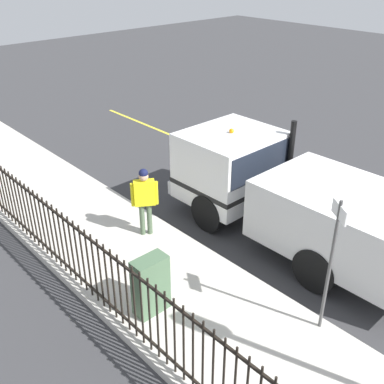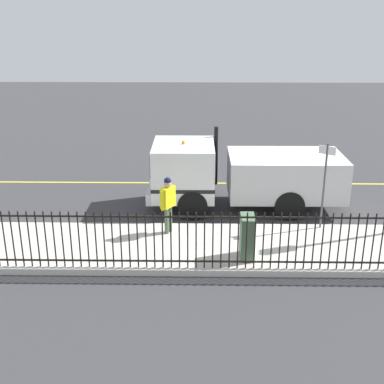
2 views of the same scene
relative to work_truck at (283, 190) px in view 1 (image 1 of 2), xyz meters
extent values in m
plane|color=#38383A|center=(0.08, 1.39, -1.25)|extent=(60.90, 60.90, 0.00)
cube|color=beige|center=(3.27, 1.39, -1.17)|extent=(2.95, 27.68, 0.17)
cube|color=yellow|center=(-2.47, 1.39, -1.25)|extent=(0.12, 24.92, 0.01)
cube|color=white|center=(0.01, -1.66, 0.09)|extent=(2.32, 2.01, 1.72)
cube|color=black|center=(0.01, -1.66, 0.47)|extent=(2.13, 2.05, 0.76)
cube|color=silver|center=(-0.01, 1.70, -0.10)|extent=(2.33, 3.75, 1.35)
cube|color=silver|center=(0.02, -2.74, -0.62)|extent=(2.19, 0.22, 0.36)
cube|color=black|center=(0.01, -1.66, -0.29)|extent=(2.34, 2.03, 0.12)
cylinder|color=black|center=(1.04, -1.36, -0.77)|extent=(0.31, 0.96, 0.96)
cylinder|color=black|center=(-1.02, -1.37, -0.77)|extent=(0.31, 0.96, 0.96)
cylinder|color=black|center=(1.02, 1.71, -0.77)|extent=(0.31, 0.96, 0.96)
cylinder|color=black|center=(-1.04, 1.69, -0.77)|extent=(0.31, 0.96, 0.96)
sphere|color=orange|center=(0.01, -1.66, 1.00)|extent=(0.12, 0.12, 0.12)
cylinder|color=black|center=(-1.00, -0.57, 0.26)|extent=(0.14, 0.14, 2.06)
cube|color=yellow|center=(2.46, -2.04, 0.02)|extent=(0.52, 0.44, 0.60)
sphere|color=tan|center=(2.46, -2.04, 0.43)|extent=(0.22, 0.22, 0.22)
sphere|color=#14193F|center=(2.46, -2.04, 0.51)|extent=(0.21, 0.21, 0.21)
cylinder|color=#4C6047|center=(2.53, -2.08, -0.68)|extent=(0.12, 0.12, 0.80)
cylinder|color=#4C6047|center=(2.38, -1.99, -0.68)|extent=(0.12, 0.12, 0.80)
cylinder|color=yellow|center=(2.68, -2.18, -0.01)|extent=(0.09, 0.09, 0.57)
cylinder|color=yellow|center=(2.23, -1.89, -0.01)|extent=(0.09, 0.09, 0.57)
cylinder|color=black|center=(4.59, -5.17, -0.32)|extent=(0.04, 0.04, 1.52)
cylinder|color=black|center=(4.59, -4.96, -0.32)|extent=(0.04, 0.04, 1.52)
cylinder|color=black|center=(4.59, -4.75, -0.32)|extent=(0.04, 0.04, 1.52)
cylinder|color=black|center=(4.59, -4.54, -0.32)|extent=(0.04, 0.04, 1.52)
cylinder|color=black|center=(4.59, -4.33, -0.32)|extent=(0.04, 0.04, 1.52)
cylinder|color=black|center=(4.59, -4.12, -0.32)|extent=(0.04, 0.04, 1.52)
cylinder|color=black|center=(4.59, -3.92, -0.32)|extent=(0.04, 0.04, 1.52)
cylinder|color=black|center=(4.59, -3.71, -0.32)|extent=(0.04, 0.04, 1.52)
cylinder|color=black|center=(4.59, -3.50, -0.32)|extent=(0.04, 0.04, 1.52)
cylinder|color=black|center=(4.59, -3.29, -0.32)|extent=(0.04, 0.04, 1.52)
cylinder|color=black|center=(4.59, -3.08, -0.32)|extent=(0.04, 0.04, 1.52)
cylinder|color=black|center=(4.59, -2.88, -0.32)|extent=(0.04, 0.04, 1.52)
cylinder|color=black|center=(4.59, -2.67, -0.32)|extent=(0.04, 0.04, 1.52)
cylinder|color=black|center=(4.59, -2.46, -0.32)|extent=(0.04, 0.04, 1.52)
cylinder|color=black|center=(4.59, -2.25, -0.32)|extent=(0.04, 0.04, 1.52)
cylinder|color=black|center=(4.59, -2.04, -0.32)|extent=(0.04, 0.04, 1.52)
cylinder|color=black|center=(4.59, -1.83, -0.32)|extent=(0.04, 0.04, 1.52)
cylinder|color=black|center=(4.59, -1.63, -0.32)|extent=(0.04, 0.04, 1.52)
cylinder|color=black|center=(4.59, -1.42, -0.32)|extent=(0.04, 0.04, 1.52)
cylinder|color=black|center=(4.59, -1.21, -0.32)|extent=(0.04, 0.04, 1.52)
cylinder|color=black|center=(4.59, -1.00, -0.32)|extent=(0.04, 0.04, 1.52)
cylinder|color=black|center=(4.59, -0.79, -0.32)|extent=(0.04, 0.04, 1.52)
cylinder|color=black|center=(4.59, -0.58, -0.32)|extent=(0.04, 0.04, 1.52)
cylinder|color=black|center=(4.59, -0.38, -0.32)|extent=(0.04, 0.04, 1.52)
cylinder|color=black|center=(4.59, -0.17, -0.32)|extent=(0.04, 0.04, 1.52)
cylinder|color=black|center=(4.59, 0.04, -0.32)|extent=(0.04, 0.04, 1.52)
cylinder|color=black|center=(4.59, 0.25, -0.32)|extent=(0.04, 0.04, 1.52)
cylinder|color=black|center=(4.59, 0.46, -0.32)|extent=(0.04, 0.04, 1.52)
cylinder|color=black|center=(4.59, 0.66, -0.32)|extent=(0.04, 0.04, 1.52)
cylinder|color=black|center=(4.59, 0.87, -0.32)|extent=(0.04, 0.04, 1.52)
cylinder|color=black|center=(4.59, 1.08, -0.32)|extent=(0.04, 0.04, 1.52)
cylinder|color=black|center=(4.59, 1.29, -0.32)|extent=(0.04, 0.04, 1.52)
cylinder|color=black|center=(4.59, 1.50, -0.32)|extent=(0.04, 0.04, 1.52)
cylinder|color=black|center=(4.59, 1.71, -0.32)|extent=(0.04, 0.04, 1.52)
cylinder|color=black|center=(4.59, 1.91, -0.32)|extent=(0.04, 0.04, 1.52)
cylinder|color=black|center=(4.59, 2.12, -0.32)|extent=(0.04, 0.04, 1.52)
cylinder|color=black|center=(4.59, 2.33, -0.32)|extent=(0.04, 0.04, 1.52)
cylinder|color=black|center=(4.59, 2.54, -0.32)|extent=(0.04, 0.04, 1.52)
cube|color=black|center=(4.59, 1.39, 0.31)|extent=(0.04, 23.53, 0.04)
cube|color=black|center=(4.59, 1.39, -0.90)|extent=(0.04, 23.53, 0.04)
cube|color=#4C6B4C|center=(3.98, 0.12, -0.50)|extent=(0.66, 0.36, 1.17)
cone|color=orange|center=(-2.03, -2.42, -0.92)|extent=(0.46, 0.46, 0.66)
cylinder|color=#4C4C4C|center=(2.01, 2.49, 0.21)|extent=(0.06, 0.06, 2.59)
cube|color=white|center=(2.01, 2.49, 1.30)|extent=(0.31, 0.43, 0.24)
camera|label=1|loc=(7.85, 5.46, 4.92)|focal=42.75mm
camera|label=2|loc=(15.94, -1.12, 5.11)|focal=47.31mm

